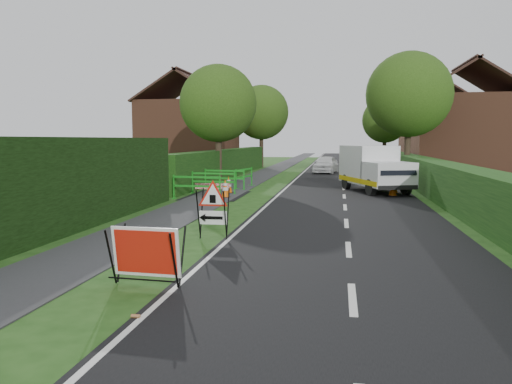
{
  "coord_description": "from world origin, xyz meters",
  "views": [
    {
      "loc": [
        2.26,
        -10.02,
        2.43
      ],
      "look_at": [
        -0.17,
        4.57,
        0.88
      ],
      "focal_mm": 35.0,
      "sensor_mm": 36.0,
      "label": 1
    }
  ],
  "objects": [
    {
      "name": "tree_fw",
      "position": [
        -4.6,
        34.0,
        4.83
      ],
      "size": [
        4.8,
        4.8,
        7.24
      ],
      "color": "#2D2116",
      "rests_on": "ground"
    },
    {
      "name": "ped_barrier_1",
      "position": [
        -3.32,
        11.73,
        0.63
      ],
      "size": [
        2.08,
        0.52,
        1.0
      ],
      "rotation": [
        0.0,
        0.0,
        -0.08
      ],
      "color": "#198D1D",
      "rests_on": "ground"
    },
    {
      "name": "footpath",
      "position": [
        -3.0,
        35.0,
        0.01
      ],
      "size": [
        2.0,
        90.0,
        0.02
      ],
      "primitive_type": "cube",
      "color": "#2D2D30",
      "rests_on": "ground"
    },
    {
      "name": "hatchback_car",
      "position": [
        1.29,
        26.69,
        0.65
      ],
      "size": [
        2.03,
        3.96,
        1.29
      ],
      "primitive_type": "imported",
      "rotation": [
        0.0,
        0.0,
        -0.14
      ],
      "color": "white",
      "rests_on": "ground"
    },
    {
      "name": "traffic_cone_1",
      "position": [
        4.74,
        13.22,
        0.39
      ],
      "size": [
        0.38,
        0.38,
        0.79
      ],
      "color": "black",
      "rests_on": "ground"
    },
    {
      "name": "tree_fe",
      "position": [
        6.4,
        38.0,
        4.22
      ],
      "size": [
        4.2,
        4.2,
        6.33
      ],
      "color": "#2D2116",
      "rests_on": "ground"
    },
    {
      "name": "traffic_cone_2",
      "position": [
        5.47,
        16.47,
        0.39
      ],
      "size": [
        0.38,
        0.38,
        0.79
      ],
      "color": "black",
      "rests_on": "ground"
    },
    {
      "name": "traffic_cone_3",
      "position": [
        -2.45,
        10.34,
        0.39
      ],
      "size": [
        0.38,
        0.38,
        0.79
      ],
      "color": "black",
      "rests_on": "ground"
    },
    {
      "name": "tree_nw",
      "position": [
        -4.6,
        18.0,
        4.48
      ],
      "size": [
        4.4,
        4.4,
        6.7
      ],
      "color": "#2D2116",
      "rests_on": "ground"
    },
    {
      "name": "traffic_cone_0",
      "position": [
        4.57,
        12.09,
        0.39
      ],
      "size": [
        0.38,
        0.38,
        0.79
      ],
      "color": "black",
      "rests_on": "ground"
    },
    {
      "name": "hedge_east",
      "position": [
        6.5,
        16.0,
        0.0
      ],
      "size": [
        1.2,
        50.0,
        1.5
      ],
      "primitive_type": "cube",
      "color": "#14380F",
      "rests_on": "ground"
    },
    {
      "name": "traffic_cone_4",
      "position": [
        -2.69,
        12.05,
        0.39
      ],
      "size": [
        0.38,
        0.38,
        0.79
      ],
      "color": "black",
      "rests_on": "ground"
    },
    {
      "name": "hedge_west_near",
      "position": [
        -5.0,
        0.0,
        0.0
      ],
      "size": [
        1.1,
        18.0,
        2.5
      ],
      "primitive_type": "cube",
      "color": "black",
      "rests_on": "ground"
    },
    {
      "name": "redwhite_plank",
      "position": [
        -3.08,
        10.59,
        0.0
      ],
      "size": [
        1.5,
        0.06,
        0.25
      ],
      "primitive_type": "cube",
      "rotation": [
        0.0,
        0.0,
        0.02
      ],
      "color": "red",
      "rests_on": "ground"
    },
    {
      "name": "ped_barrier_0",
      "position": [
        -3.45,
        9.5,
        0.63
      ],
      "size": [
        2.08,
        0.53,
        1.0
      ],
      "rotation": [
        0.0,
        0.0,
        -0.09
      ],
      "color": "#198D1D",
      "rests_on": "ground"
    },
    {
      "name": "ground",
      "position": [
        0.0,
        0.0,
        0.0
      ],
      "size": [
        120.0,
        120.0,
        0.0
      ],
      "primitive_type": "plane",
      "color": "#1F4714",
      "rests_on": "ground"
    },
    {
      "name": "litter_can",
      "position": [
        -0.44,
        -3.81,
        0.0
      ],
      "size": [
        0.12,
        0.07,
        0.07
      ],
      "primitive_type": "cylinder",
      "rotation": [
        0.0,
        1.57,
        0.0
      ],
      "color": "#BF7F4C",
      "rests_on": "ground"
    },
    {
      "name": "works_van",
      "position": [
        3.85,
        13.8,
        1.14
      ],
      "size": [
        3.31,
        5.03,
        2.15
      ],
      "rotation": [
        0.0,
        0.0,
        0.35
      ],
      "color": "silver",
      "rests_on": "ground"
    },
    {
      "name": "road_surface",
      "position": [
        2.5,
        35.0,
        0.0
      ],
      "size": [
        6.0,
        90.0,
        0.02
      ],
      "primitive_type": "cube",
      "color": "black",
      "rests_on": "ground"
    },
    {
      "name": "tree_ne",
      "position": [
        6.4,
        22.0,
        5.17
      ],
      "size": [
        5.2,
        5.2,
        7.79
      ],
      "color": "#2D2116",
      "rests_on": "ground"
    },
    {
      "name": "house_west",
      "position": [
        -10.0,
        30.0,
        2.9
      ],
      "size": [
        7.5,
        7.4,
        7.88
      ],
      "color": "brown",
      "rests_on": "ground"
    },
    {
      "name": "ped_barrier_3",
      "position": [
        -2.51,
        14.88,
        0.63
      ],
      "size": [
        0.79,
        2.09,
        1.0
      ],
      "rotation": [
        0.0,
        0.0,
        1.35
      ],
      "color": "#198D1D",
      "rests_on": "ground"
    },
    {
      "name": "ped_barrier_2",
      "position": [
        -3.28,
        13.76,
        0.63
      ],
      "size": [
        2.09,
        0.56,
        1.0
      ],
      "rotation": [
        0.0,
        0.0,
        -0.1
      ],
      "color": "#198D1D",
      "rests_on": "ground"
    },
    {
      "name": "house_east_b",
      "position": [
        12.0,
        42.0,
        2.9
      ],
      "size": [
        7.5,
        7.4,
        7.88
      ],
      "color": "brown",
      "rests_on": "ground"
    },
    {
      "name": "red_rect_sign",
      "position": [
        -0.86,
        -2.35,
        0.57
      ],
      "size": [
        1.2,
        0.78,
        0.99
      ],
      "rotation": [
        0.0,
        0.0,
        -0.07
      ],
      "color": "black",
      "rests_on": "ground"
    },
    {
      "name": "house_east_a",
      "position": [
        11.0,
        28.0,
        2.9
      ],
      "size": [
        7.5,
        7.4,
        7.88
      ],
      "color": "brown",
      "rests_on": "ground"
    },
    {
      "name": "hedge_west_far",
      "position": [
        -5.0,
        22.0,
        0.0
      ],
      "size": [
        1.0,
        24.0,
        1.8
      ],
      "primitive_type": "cube",
      "color": "#14380F",
      "rests_on": "ground"
    },
    {
      "name": "triangle_sign",
      "position": [
        -0.77,
        1.6,
        0.85
      ],
      "size": [
        0.84,
        0.84,
        1.22
      ],
      "rotation": [
        0.0,
        0.0,
        0.01
      ],
      "color": "black",
      "rests_on": "ground"
    }
  ]
}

